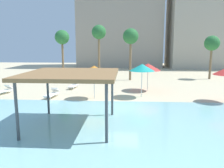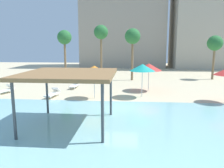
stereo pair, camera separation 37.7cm
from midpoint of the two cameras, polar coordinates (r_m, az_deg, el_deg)
ground_plane at (r=15.79m, az=2.79°, el=-5.94°), size 80.00×80.00×0.00m
lagoon_water at (r=10.82m, az=1.75°, el=-13.40°), size 44.00×13.50×0.04m
shade_pavilion at (r=11.74m, az=-10.08°, el=2.19°), size 4.72×4.72×2.92m
beach_umbrella_red_0 at (r=21.38m, az=9.93°, el=4.31°), size 2.40×2.40×2.61m
beach_umbrella_teal_5 at (r=18.57m, az=8.37°, el=4.19°), size 2.10×2.10×2.79m
beach_umbrella_orange_6 at (r=17.92m, az=-3.98°, el=3.83°), size 1.96×1.96×2.69m
lounge_chair_1 at (r=19.37m, az=-14.33°, el=-2.26°), size 0.83×1.96×0.74m
lounge_chair_2 at (r=22.99m, az=-9.04°, el=-0.19°), size 0.74×1.93×0.74m
lounge_chair_3 at (r=22.28m, az=-25.11°, el=-1.33°), size 1.11×1.99×0.74m
palm_tree_0 at (r=30.34m, az=-2.47°, el=12.78°), size 1.90×1.90×6.99m
palm_tree_1 at (r=30.93m, az=-11.73°, el=11.37°), size 1.90×1.90×6.32m
palm_tree_2 at (r=27.72m, az=5.68°, el=11.76°), size 1.90×1.90×6.34m
palm_tree_3 at (r=31.09m, az=25.17°, el=9.25°), size 1.90×1.90×5.53m
hotel_block_0 at (r=47.34m, az=3.10°, el=16.61°), size 16.51×9.12×19.75m
hotel_block_1 at (r=48.44m, az=27.05°, el=15.32°), size 18.75×8.77×19.57m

